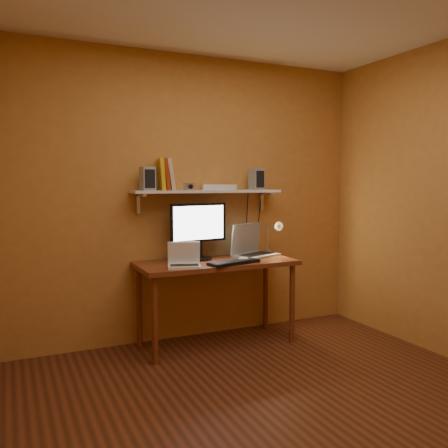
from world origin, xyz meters
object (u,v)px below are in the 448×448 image
keyboard (234,262)px  desk_lamp (274,233)px  laptop (252,247)px  speaker_left (148,179)px  desk (216,271)px  wall_shelf (208,192)px  monitor (199,228)px  mouse (243,259)px  speaker_right (257,179)px  netbook (184,260)px  router (219,187)px  shelf_camera (189,187)px

keyboard → desk_lamp: bearing=14.7°
laptop → desk_lamp: desk_lamp is taller
speaker_left → keyboard: bearing=-35.2°
desk → wall_shelf: size_ratio=1.00×
monitor → mouse: 0.49m
speaker_right → desk_lamp: bearing=-26.9°
monitor → netbook: (-0.25, -0.30, -0.23)m
router → wall_shelf: bearing=-175.2°
speaker_right → keyboard: bearing=-147.1°
desk → monitor: 0.41m
netbook → speaker_left: bearing=140.4°
netbook → desk_lamp: size_ratio=0.83×
laptop → router: (-0.32, 0.06, 0.57)m
speaker_left → shelf_camera: size_ratio=1.78×
wall_shelf → speaker_right: 0.51m
desk → desk_lamp: bearing=10.8°
laptop → netbook: bearing=177.7°
wall_shelf → monitor: wall_shelf is taller
wall_shelf → shelf_camera: bearing=-164.7°
laptop → desk: bearing=176.0°
desk_lamp → mouse: bearing=-151.2°
router → laptop: bearing=-10.1°
mouse → router: (-0.09, 0.33, 0.63)m
desk_lamp → router: bearing=171.9°
desk → keyboard: keyboard is taller
laptop → speaker_left: size_ratio=2.43×
speaker_right → monitor: bearing=174.4°
wall_shelf → speaker_left: 0.58m
wall_shelf → mouse: 0.70m
monitor → mouse: (0.31, -0.27, -0.27)m
speaker_left → laptop: bearing=-7.1°
netbook → shelf_camera: shelf_camera is taller
wall_shelf → netbook: bearing=-136.1°
shelf_camera → router: shelf_camera is taller
speaker_left → speaker_right: bearing=-5.2°
desk_lamp → wall_shelf: bearing=174.1°
desk_lamp → keyboard: bearing=-151.2°
laptop → keyboard: 0.49m
wall_shelf → laptop: 0.68m
keyboard → router: (0.04, 0.40, 0.64)m
desk → speaker_right: size_ratio=6.95×
router → netbook: bearing=-143.2°
netbook → router: size_ratio=1.02×
wall_shelf → laptop: size_ratio=2.86×
speaker_right → shelf_camera: 0.70m
keyboard → netbook: bearing=160.2°
desk_lamp → desk: bearing=-169.2°
netbook → monitor: bearing=67.5°
laptop → router: size_ratio=1.60×
desk → speaker_left: speaker_left is taller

